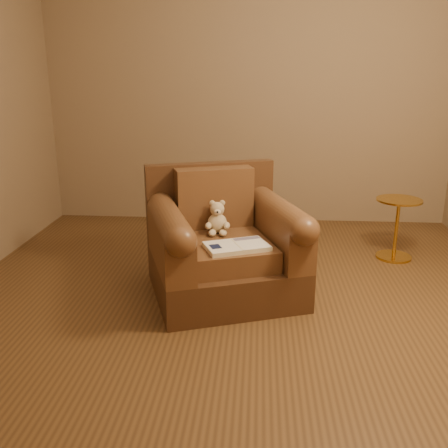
{
  "coord_description": "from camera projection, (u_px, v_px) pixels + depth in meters",
  "views": [
    {
      "loc": [
        0.11,
        -3.04,
        1.51
      ],
      "look_at": [
        -0.11,
        0.12,
        0.52
      ],
      "focal_mm": 40.0,
      "sensor_mm": 36.0,
      "label": 1
    }
  ],
  "objects": [
    {
      "name": "floor",
      "position": [
        239.0,
        304.0,
        3.35
      ],
      "size": [
        4.0,
        4.0,
        0.0
      ],
      "primitive_type": "plane",
      "color": "brown",
      "rests_on": "ground"
    },
    {
      "name": "side_table",
      "position": [
        397.0,
        227.0,
        4.09
      ],
      "size": [
        0.36,
        0.36,
        0.51
      ],
      "color": "gold",
      "rests_on": "floor"
    },
    {
      "name": "room",
      "position": [
        242.0,
        31.0,
        2.84
      ],
      "size": [
        4.02,
        4.02,
        2.71
      ],
      "color": "#8B7255",
      "rests_on": "ground"
    },
    {
      "name": "armchair",
      "position": [
        223.0,
        247.0,
        3.46
      ],
      "size": [
        1.2,
        1.17,
        0.86
      ],
      "rotation": [
        0.0,
        0.0,
        0.33
      ],
      "color": "#472B17",
      "rests_on": "floor"
    },
    {
      "name": "teddy_bear",
      "position": [
        217.0,
        221.0,
        3.48
      ],
      "size": [
        0.17,
        0.19,
        0.24
      ],
      "rotation": [
        0.0,
        0.0,
        0.11
      ],
      "color": "#C4AE89",
      "rests_on": "armchair"
    },
    {
      "name": "guidebook",
      "position": [
        237.0,
        246.0,
        3.19
      ],
      "size": [
        0.46,
        0.37,
        0.03
      ],
      "rotation": [
        0.0,
        0.0,
        0.39
      ],
      "color": "beige",
      "rests_on": "armchair"
    }
  ]
}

